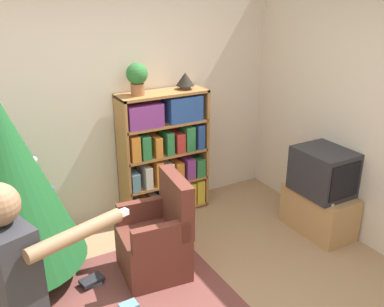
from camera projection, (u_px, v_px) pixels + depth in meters
The scene contains 10 objects.
wall_back at pixel (95, 104), 4.43m from camera, with size 8.00×0.10×2.60m.
bookshelf at pixel (165, 155), 4.75m from camera, with size 0.99×0.33×1.40m.
tv_stand at pixel (318, 211), 4.51m from camera, with size 0.42×0.75×0.45m.
television at pixel (324, 172), 4.34m from camera, with size 0.47×0.57×0.47m.
game_remote at pixel (328, 203), 4.19m from camera, with size 0.04×0.12×0.02m.
christmas_tree at pixel (4, 178), 3.46m from camera, with size 1.19×1.19×1.86m.
armchair at pixel (157, 240), 3.82m from camera, with size 0.63×0.62×0.92m.
potted_plant at pixel (137, 77), 4.30m from camera, with size 0.22×0.22×0.33m.
table_lamp at pixel (185, 80), 4.59m from camera, with size 0.20×0.20×0.18m.
book_pile_near_tree at pixel (92, 281), 3.74m from camera, with size 0.22×0.16×0.07m.
Camera 1 is at (-1.24, -2.19, 2.45)m, focal length 40.00 mm.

